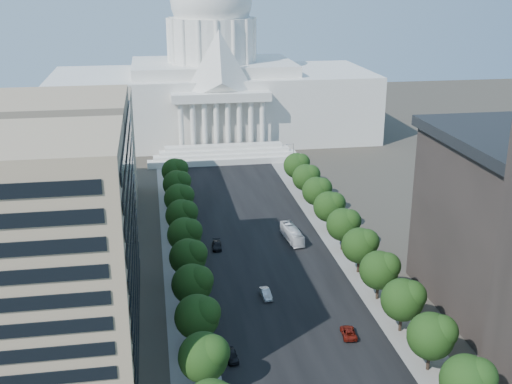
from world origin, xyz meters
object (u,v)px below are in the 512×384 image
car_red (349,332)px  car_dark_b (217,246)px  city_bus (292,234)px  car_dark_a (232,356)px  car_silver (266,294)px

car_red → car_dark_b: size_ratio=1.00×
car_red → city_bus: bearing=-83.2°
car_dark_a → car_silver: car_silver is taller
car_silver → car_dark_b: (-6.99, 25.07, -0.05)m
car_red → city_bus: city_bus is taller
car_silver → city_bus: 29.27m
car_dark_a → city_bus: 51.55m
car_red → city_bus: 43.38m
car_silver → car_dark_b: 26.03m
car_dark_a → city_bus: city_bus is taller
car_red → city_bus: (-0.60, 43.37, 0.89)m
car_dark_a → car_dark_b: size_ratio=0.87×
car_dark_a → car_dark_b: 45.37m
car_dark_a → city_bus: size_ratio=0.39×
car_dark_b → city_bus: (18.22, 1.95, 0.86)m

